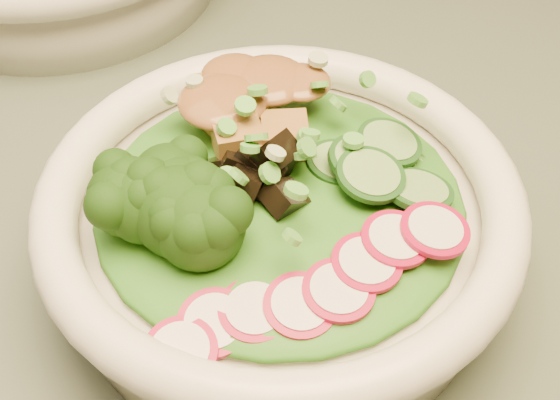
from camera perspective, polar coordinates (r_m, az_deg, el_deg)
name	(u,v)px	position (r m, az deg, el deg)	size (l,w,h in m)	color
dining_table	(299,243)	(0.62, 1.42, -3.16)	(1.20, 0.80, 0.75)	black
salad_bowl	(280,225)	(0.43, 0.00, -1.80)	(0.26, 0.26, 0.07)	white
lettuce_bed	(280,199)	(0.41, 0.00, 0.10)	(0.20, 0.20, 0.02)	#276415
broccoli_florets	(167,211)	(0.39, -8.27, -0.77)	(0.08, 0.07, 0.04)	black
radish_slices	(332,284)	(0.37, 3.85, -6.13)	(0.11, 0.04, 0.02)	#A60C36
cucumber_slices	(391,157)	(0.42, 8.11, 3.17)	(0.07, 0.07, 0.03)	#84B765
mushroom_heap	(272,166)	(0.41, -0.57, 2.50)	(0.07, 0.07, 0.04)	black
tofu_cubes	(246,112)	(0.45, -2.52, 6.47)	(0.09, 0.06, 0.03)	#A87538
peanut_sauce	(245,94)	(0.44, -2.57, 7.73)	(0.07, 0.05, 0.02)	brown
scallion_garnish	(280,167)	(0.39, 0.00, 2.41)	(0.19, 0.19, 0.02)	#59AF3D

